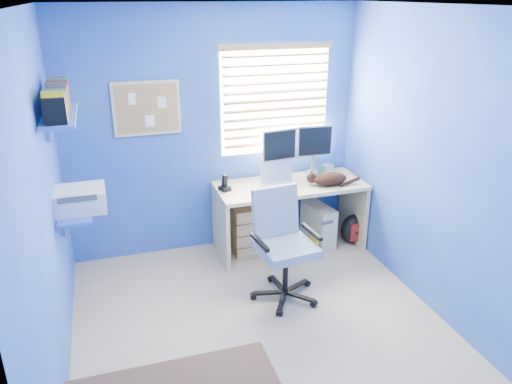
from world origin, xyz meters
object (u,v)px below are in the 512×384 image
object	(u,v)px
laptop	(279,177)
cat	(330,179)
tower_pc	(318,225)
office_chair	(283,259)
desk	(289,217)

from	to	relation	value
laptop	cat	xyz separation A→B (m)	(0.52, -0.11, -0.05)
laptop	tower_pc	size ratio (longest dim) A/B	0.73
office_chair	desk	bearing A→B (deg)	65.37
laptop	cat	bearing A→B (deg)	-6.78
desk	cat	bearing A→B (deg)	-21.45
desk	tower_pc	world-z (taller)	desk
cat	office_chair	size ratio (longest dim) A/B	0.36
office_chair	tower_pc	bearing A→B (deg)	48.87
cat	office_chair	xyz separation A→B (m)	(-0.75, -0.68, -0.43)
cat	tower_pc	world-z (taller)	cat
desk	cat	xyz separation A→B (m)	(0.38, -0.15, 0.43)
cat	tower_pc	distance (m)	0.60
laptop	cat	world-z (taller)	laptop
desk	office_chair	xyz separation A→B (m)	(-0.38, -0.83, -0.00)
tower_pc	laptop	bearing A→B (deg)	174.30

